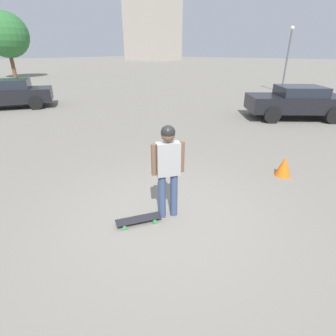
{
  "coord_description": "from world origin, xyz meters",
  "views": [
    {
      "loc": [
        -2.62,
        3.24,
        2.86
      ],
      "look_at": [
        0.0,
        0.0,
        0.99
      ],
      "focal_mm": 28.0,
      "sensor_mm": 36.0,
      "label": 1
    }
  ],
  "objects_px": {
    "skateboard": "(138,220)",
    "car_parked_far": "(10,93)",
    "traffic_cone": "(284,166)",
    "car_parked_near": "(296,101)",
    "person": "(168,164)"
  },
  "relations": [
    {
      "from": "skateboard",
      "to": "car_parked_far",
      "type": "bearing_deg",
      "value": -72.11
    },
    {
      "from": "car_parked_far",
      "to": "skateboard",
      "type": "bearing_deg",
      "value": 107.79
    },
    {
      "from": "skateboard",
      "to": "traffic_cone",
      "type": "relative_size",
      "value": 1.58
    },
    {
      "from": "skateboard",
      "to": "traffic_cone",
      "type": "xyz_separation_m",
      "value": [
        -1.4,
        -3.67,
        0.19
      ]
    },
    {
      "from": "car_parked_far",
      "to": "traffic_cone",
      "type": "relative_size",
      "value": 8.89
    },
    {
      "from": "car_parked_near",
      "to": "traffic_cone",
      "type": "xyz_separation_m",
      "value": [
        -1.54,
        6.54,
        -0.51
      ]
    },
    {
      "from": "person",
      "to": "car_parked_near",
      "type": "height_order",
      "value": "person"
    },
    {
      "from": "car_parked_far",
      "to": "traffic_cone",
      "type": "height_order",
      "value": "car_parked_far"
    },
    {
      "from": "person",
      "to": "car_parked_far",
      "type": "distance_m",
      "value": 13.24
    },
    {
      "from": "person",
      "to": "car_parked_far",
      "type": "bearing_deg",
      "value": 114.17
    },
    {
      "from": "skateboard",
      "to": "car_parked_near",
      "type": "bearing_deg",
      "value": -147.49
    },
    {
      "from": "person",
      "to": "skateboard",
      "type": "bearing_deg",
      "value": -171.44
    },
    {
      "from": "car_parked_near",
      "to": "traffic_cone",
      "type": "height_order",
      "value": "car_parked_near"
    },
    {
      "from": "car_parked_near",
      "to": "car_parked_far",
      "type": "bearing_deg",
      "value": -7.69
    },
    {
      "from": "car_parked_far",
      "to": "person",
      "type": "bearing_deg",
      "value": 110.26
    }
  ]
}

